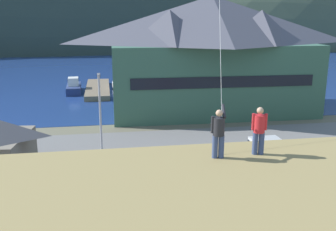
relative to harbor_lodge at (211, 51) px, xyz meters
name	(u,v)px	position (x,y,z in m)	size (l,w,h in m)	color
ground_plane	(167,211)	(-8.41, -22.16, -6.67)	(600.00, 600.00, 0.00)	#66604C
parking_lot_pad	(155,175)	(-8.41, -17.16, -6.62)	(40.00, 20.00, 0.10)	slate
bay_water	(121,68)	(-8.41, 37.84, -6.65)	(360.00, 84.00, 0.03)	navy
far_hill_east_peak	(35,49)	(-33.04, 87.23, -6.67)	(129.04, 49.41, 75.72)	#2D3D33
far_hill_center_saddle	(270,44)	(49.27, 96.81, -6.67)	(109.70, 69.20, 68.09)	#42513D
harbor_lodge	(211,51)	(0.00, 0.00, 0.00)	(22.95, 12.45, 12.46)	#38604C
storage_shed_waterside	(167,91)	(-4.83, 0.33, -4.30)	(5.17, 4.42, 4.57)	beige
wharf_dock	(98,89)	(-12.62, 13.47, -6.32)	(3.20, 13.70, 0.70)	#70604C
moored_boat_wharfside	(74,87)	(-15.90, 13.23, -5.95)	(2.20, 6.10, 2.16)	navy
moored_boat_outer_mooring	(122,87)	(-9.24, 12.43, -5.95)	(2.63, 6.66, 2.16)	silver
parked_car_mid_row_far	(267,150)	(-0.24, -16.44, -5.60)	(4.23, 2.11, 1.82)	silver
parked_car_mid_row_center	(42,200)	(-15.02, -21.88, -5.60)	(4.24, 2.13, 1.82)	navy
parked_car_mid_row_near	(253,192)	(-3.70, -22.72, -5.60)	(4.29, 2.24, 1.82)	red
parked_car_front_row_red	(141,200)	(-9.86, -22.71, -5.60)	(4.24, 2.14, 1.82)	#9EA3A8
parking_light_pole	(100,106)	(-11.98, -11.60, -3.03)	(0.24, 0.78, 6.03)	#ADADB2
person_kite_flyer	(219,132)	(-7.66, -28.83, -0.12)	(0.58, 0.63, 1.86)	#384770
person_companion	(259,129)	(-6.14, -28.72, -0.14)	(0.54, 0.40, 1.74)	#384770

